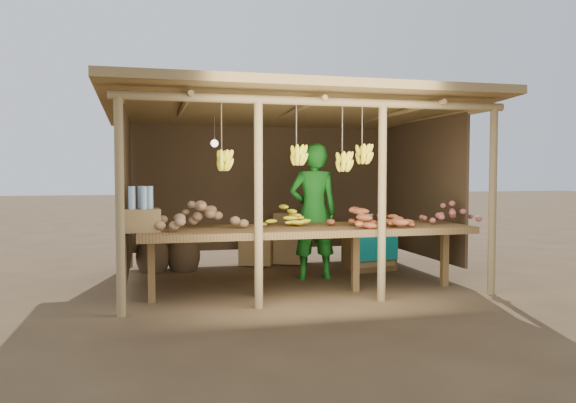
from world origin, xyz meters
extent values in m
plane|color=brown|center=(0.00, 0.00, 0.00)|extent=(60.00, 60.00, 0.00)
cylinder|color=#9A7D4F|center=(-2.10, -1.50, 1.10)|extent=(0.09, 0.09, 2.20)
cylinder|color=#9A7D4F|center=(2.10, -1.50, 1.10)|extent=(0.09, 0.09, 2.20)
cylinder|color=#9A7D4F|center=(-2.10, 1.50, 1.10)|extent=(0.09, 0.09, 2.20)
cylinder|color=#9A7D4F|center=(2.10, 1.50, 1.10)|extent=(0.09, 0.09, 2.20)
cylinder|color=#9A7D4F|center=(-0.70, -1.50, 1.10)|extent=(0.09, 0.09, 2.20)
cylinder|color=#9A7D4F|center=(0.70, -1.50, 1.10)|extent=(0.09, 0.09, 2.20)
cylinder|color=#9A7D4F|center=(0.00, -1.50, 2.20)|extent=(4.40, 0.09, 0.09)
cylinder|color=#9A7D4F|center=(0.00, 1.50, 2.20)|extent=(4.40, 0.09, 0.09)
cube|color=olive|center=(0.00, 0.00, 2.29)|extent=(4.70, 3.50, 0.28)
cube|color=#4B3723|center=(0.00, 1.48, 1.21)|extent=(4.20, 0.04, 1.98)
cube|color=#4B3723|center=(-2.08, 0.20, 1.21)|extent=(0.04, 2.40, 1.98)
cube|color=#4B3723|center=(2.08, 0.20, 1.21)|extent=(0.04, 2.40, 1.98)
cube|color=brown|center=(0.00, -0.95, 0.76)|extent=(3.90, 1.05, 0.08)
cube|color=brown|center=(-1.80, -0.95, 0.36)|extent=(0.08, 0.08, 0.72)
cube|color=brown|center=(-0.60, -0.95, 0.36)|extent=(0.08, 0.08, 0.72)
cube|color=brown|center=(0.60, -0.95, 0.36)|extent=(0.08, 0.08, 0.72)
cube|color=brown|center=(1.80, -0.95, 0.36)|extent=(0.08, 0.08, 0.72)
cylinder|color=navy|center=(-1.86, -0.73, 0.86)|extent=(0.34, 0.34, 0.12)
cube|color=olive|center=(-1.90, -1.03, 0.92)|extent=(0.41, 0.33, 0.25)
imported|color=#19731C|center=(0.34, -0.04, 0.91)|extent=(0.69, 0.47, 1.82)
cube|color=brown|center=(1.35, 0.44, 0.29)|extent=(0.72, 0.63, 0.59)
cube|color=#0E949A|center=(1.35, 0.44, 0.62)|extent=(0.79, 0.71, 0.06)
cube|color=olive|center=(0.35, 1.20, 0.22)|extent=(0.61, 0.55, 0.40)
cube|color=olive|center=(0.35, 1.20, 0.61)|extent=(0.61, 0.55, 0.40)
cube|color=olive|center=(-0.20, 1.20, 0.22)|extent=(0.61, 0.55, 0.40)
ellipsoid|color=#4B3723|center=(-1.76, 0.98, 0.28)|extent=(0.48, 0.48, 0.65)
ellipsoid|color=#4B3723|center=(-1.32, 0.98, 0.28)|extent=(0.48, 0.48, 0.65)
camera|label=1|loc=(-1.84, -7.28, 1.44)|focal=35.00mm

